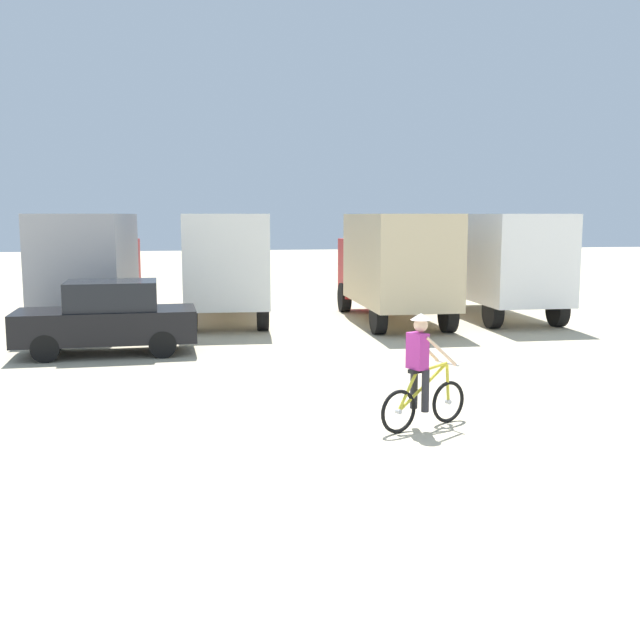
% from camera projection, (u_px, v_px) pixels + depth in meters
% --- Properties ---
extents(ground_plane, '(120.00, 120.00, 0.00)m').
position_uv_depth(ground_plane, '(345.00, 417.00, 12.33)').
color(ground_plane, beige).
extents(box_truck_grey_hauler, '(2.71, 6.86, 3.35)m').
position_uv_depth(box_truck_grey_hauler, '(91.00, 263.00, 22.67)').
color(box_truck_grey_hauler, '#9E9EA3').
rests_on(box_truck_grey_hauler, ground).
extents(box_truck_white_box, '(2.73, 6.87, 3.35)m').
position_uv_depth(box_truck_white_box, '(226.00, 261.00, 23.53)').
color(box_truck_white_box, white).
rests_on(box_truck_white_box, ground).
extents(box_truck_tan_camper, '(2.52, 6.80, 3.35)m').
position_uv_depth(box_truck_tan_camper, '(394.00, 262.00, 23.11)').
color(box_truck_tan_camper, '#CCB78E').
rests_on(box_truck_tan_camper, ground).
extents(box_truck_avon_van, '(2.53, 6.80, 3.35)m').
position_uv_depth(box_truck_avon_van, '(497.00, 260.00, 24.20)').
color(box_truck_avon_van, white).
rests_on(box_truck_avon_van, ground).
extents(sedan_parked, '(4.25, 1.89, 1.76)m').
position_uv_depth(sedan_parked, '(108.00, 318.00, 17.86)').
color(sedan_parked, black).
rests_on(sedan_parked, ground).
extents(cyclist_orange_shirt, '(1.60, 0.83, 1.82)m').
position_uv_depth(cyclist_orange_shirt, '(422.00, 375.00, 11.59)').
color(cyclist_orange_shirt, black).
rests_on(cyclist_orange_shirt, ground).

